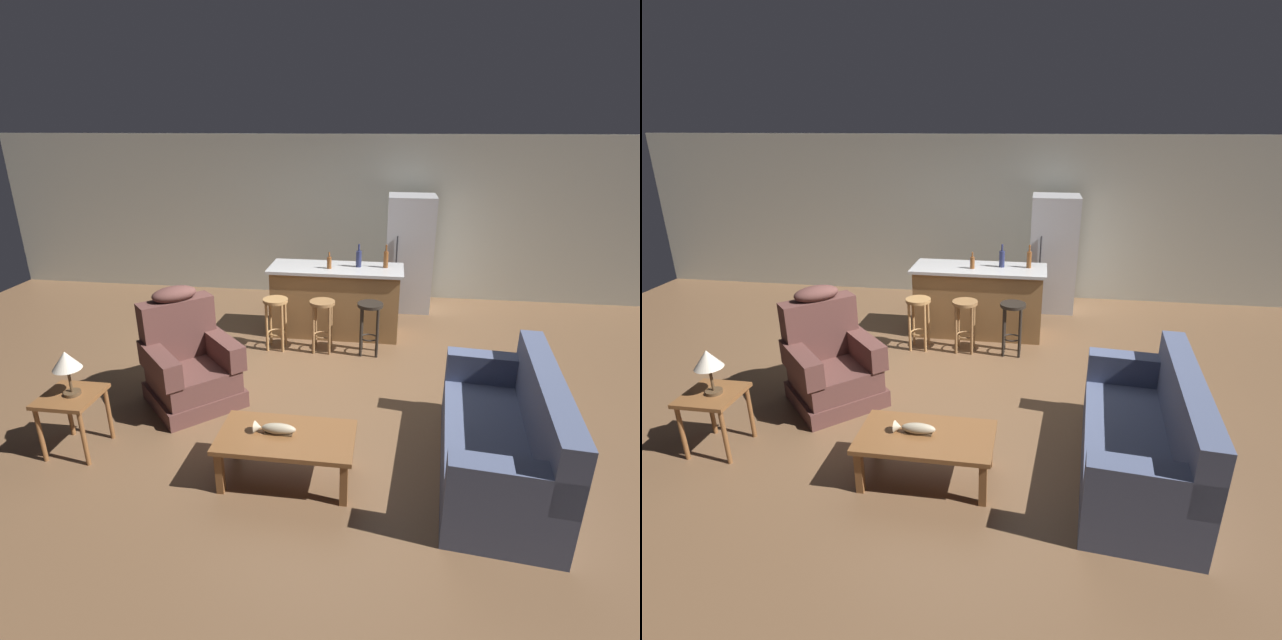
{
  "view_description": "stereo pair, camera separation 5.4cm",
  "coord_description": "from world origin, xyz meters",
  "views": [
    {
      "loc": [
        0.69,
        -5.11,
        2.74
      ],
      "look_at": [
        -0.01,
        -0.1,
        0.75
      ],
      "focal_mm": 28.0,
      "sensor_mm": 36.0,
      "label": 1
    },
    {
      "loc": [
        0.75,
        -5.1,
        2.74
      ],
      "look_at": [
        -0.01,
        -0.1,
        0.75
      ],
      "focal_mm": 28.0,
      "sensor_mm": 36.0,
      "label": 2
    }
  ],
  "objects": [
    {
      "name": "end_table",
      "position": [
        -1.98,
        -1.67,
        0.46
      ],
      "size": [
        0.48,
        0.48,
        0.56
      ],
      "color": "brown",
      "rests_on": "ground_plane"
    },
    {
      "name": "bottle_tall_green",
      "position": [
        0.66,
        1.42,
        1.07
      ],
      "size": [
        0.06,
        0.06,
        0.31
      ],
      "color": "brown",
      "rests_on": "kitchen_island"
    },
    {
      "name": "refrigerator",
      "position": [
        1.0,
        2.55,
        0.88
      ],
      "size": [
        0.7,
        0.69,
        1.76
      ],
      "color": "#B7B7BC",
      "rests_on": "ground_plane"
    },
    {
      "name": "bottle_short_amber",
      "position": [
        -0.08,
        1.27,
        1.03
      ],
      "size": [
        0.06,
        0.06,
        0.22
      ],
      "color": "brown",
      "rests_on": "kitchen_island"
    },
    {
      "name": "bar_stool_right",
      "position": [
        0.5,
        0.72,
        0.47
      ],
      "size": [
        0.32,
        0.32,
        0.68
      ],
      "color": "black",
      "rests_on": "ground_plane"
    },
    {
      "name": "fish_figurine",
      "position": [
        -0.14,
        -1.79,
        0.46
      ],
      "size": [
        0.34,
        0.1,
        0.1
      ],
      "color": "#4C3823",
      "rests_on": "coffee_table"
    },
    {
      "name": "back_wall",
      "position": [
        0.0,
        3.12,
        1.3
      ],
      "size": [
        12.0,
        0.05,
        2.6
      ],
      "color": "#B2B2A3",
      "rests_on": "ground_plane"
    },
    {
      "name": "bar_stool_left",
      "position": [
        -0.7,
        0.72,
        0.47
      ],
      "size": [
        0.32,
        0.32,
        0.68
      ],
      "color": "#A87A47",
      "rests_on": "ground_plane"
    },
    {
      "name": "coffee_table",
      "position": [
        -0.05,
        -1.8,
        0.36
      ],
      "size": [
        1.1,
        0.6,
        0.42
      ],
      "color": "brown",
      "rests_on": "ground_plane"
    },
    {
      "name": "kitchen_island",
      "position": [
        0.0,
        1.35,
        0.48
      ],
      "size": [
        1.8,
        0.7,
        0.95
      ],
      "color": "olive",
      "rests_on": "ground_plane"
    },
    {
      "name": "ground_plane",
      "position": [
        0.0,
        0.0,
        0.0
      ],
      "size": [
        12.0,
        12.0,
        0.0
      ],
      "color": "brown"
    },
    {
      "name": "table_lamp",
      "position": [
        -1.95,
        -1.67,
        0.87
      ],
      "size": [
        0.24,
        0.24,
        0.41
      ],
      "color": "#4C3823",
      "rests_on": "end_table"
    },
    {
      "name": "couch",
      "position": [
        1.71,
        -1.49,
        0.34
      ],
      "size": [
        1.01,
        1.97,
        0.94
      ],
      "rotation": [
        0.0,
        0.0,
        3.05
      ],
      "color": "#4C5675",
      "rests_on": "ground_plane"
    },
    {
      "name": "bar_stool_middle",
      "position": [
        -0.1,
        0.72,
        0.47
      ],
      "size": [
        0.32,
        0.32,
        0.68
      ],
      "color": "olive",
      "rests_on": "ground_plane"
    },
    {
      "name": "bottle_wine_dark",
      "position": [
        0.3,
        1.41,
        1.07
      ],
      "size": [
        0.08,
        0.08,
        0.31
      ],
      "color": "#23284C",
      "rests_on": "kitchen_island"
    },
    {
      "name": "recliner_near_lamp",
      "position": [
        -1.31,
        -0.68,
        0.42
      ],
      "size": [
        1.19,
        1.19,
        1.2
      ],
      "rotation": [
        0.0,
        0.0,
        -0.81
      ],
      "color": "brown",
      "rests_on": "ground_plane"
    }
  ]
}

